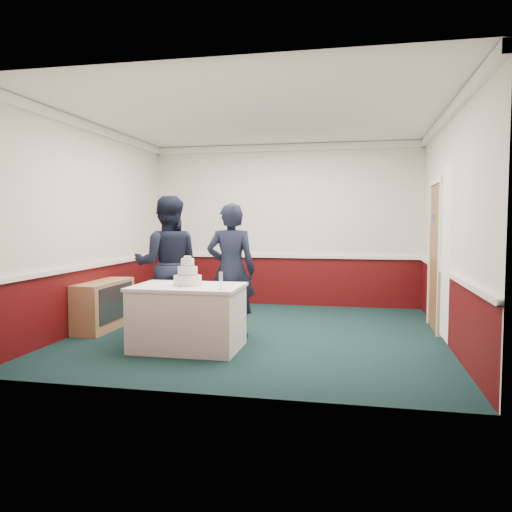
% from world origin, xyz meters
% --- Properties ---
extents(ground, '(5.00, 5.00, 0.00)m').
position_xyz_m(ground, '(0.00, 0.00, 0.00)').
color(ground, '#132C2E').
rests_on(ground, ground).
extents(room_shell, '(5.00, 5.00, 3.00)m').
position_xyz_m(room_shell, '(0.08, 0.61, 1.97)').
color(room_shell, silver).
rests_on(room_shell, ground).
extents(sideboard, '(0.41, 1.20, 0.70)m').
position_xyz_m(sideboard, '(-2.28, -0.13, 0.35)').
color(sideboard, '#AD7D54').
rests_on(sideboard, ground).
extents(cake_table, '(1.32, 0.92, 0.79)m').
position_xyz_m(cake_table, '(-0.69, -0.98, 0.40)').
color(cake_table, white).
rests_on(cake_table, ground).
extents(wedding_cake, '(0.35, 0.35, 0.36)m').
position_xyz_m(wedding_cake, '(-0.69, -0.98, 0.90)').
color(wedding_cake, white).
rests_on(wedding_cake, cake_table).
extents(cake_knife, '(0.07, 0.22, 0.00)m').
position_xyz_m(cake_knife, '(-0.72, -1.18, 0.79)').
color(cake_knife, silver).
rests_on(cake_knife, cake_table).
extents(champagne_flute, '(0.05, 0.05, 0.21)m').
position_xyz_m(champagne_flute, '(-0.19, -1.26, 0.93)').
color(champagne_flute, silver).
rests_on(champagne_flute, cake_table).
extents(person_man, '(1.10, 0.96, 1.93)m').
position_xyz_m(person_man, '(-1.28, -0.14, 0.97)').
color(person_man, black).
rests_on(person_man, ground).
extents(person_woman, '(0.71, 0.51, 1.82)m').
position_xyz_m(person_woman, '(-0.33, -0.25, 0.91)').
color(person_woman, black).
rests_on(person_woman, ground).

